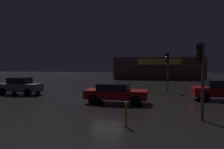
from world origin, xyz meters
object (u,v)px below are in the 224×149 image
(store_building, at_px, (158,68))
(traffic_signal_opposite, at_px, (167,63))
(car_near, at_px, (116,93))
(car_far, at_px, (222,90))
(car_crossing, at_px, (20,86))
(traffic_signal_main, at_px, (201,67))

(store_building, bearing_deg, traffic_signal_opposite, -90.55)
(store_building, distance_m, car_near, 29.25)
(traffic_signal_opposite, xyz_separation_m, car_far, (3.76, -4.86, -2.11))
(store_building, bearing_deg, car_crossing, -118.67)
(traffic_signal_opposite, height_order, car_crossing, traffic_signal_opposite)
(car_near, bearing_deg, traffic_signal_main, -41.07)
(traffic_signal_main, xyz_separation_m, car_crossing, (-14.33, 7.66, -1.91))
(car_crossing, bearing_deg, traffic_signal_main, -28.12)
(car_near, bearing_deg, car_crossing, 160.27)
(store_building, relative_size, car_far, 3.64)
(traffic_signal_opposite, xyz_separation_m, car_near, (-4.32, -7.43, -2.16))
(store_building, height_order, traffic_signal_main, store_building)
(traffic_signal_main, distance_m, car_near, 6.80)
(car_near, relative_size, car_crossing, 1.18)
(traffic_signal_opposite, bearing_deg, store_building, 89.45)
(store_building, relative_size, car_near, 3.60)
(traffic_signal_opposite, bearing_deg, traffic_signal_main, -87.11)
(car_near, xyz_separation_m, car_crossing, (-9.41, 3.38, 0.04))
(car_near, distance_m, car_crossing, 10.00)
(traffic_signal_opposite, bearing_deg, car_crossing, -163.57)
(store_building, bearing_deg, car_far, -82.31)
(car_crossing, bearing_deg, traffic_signal_opposite, 16.43)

